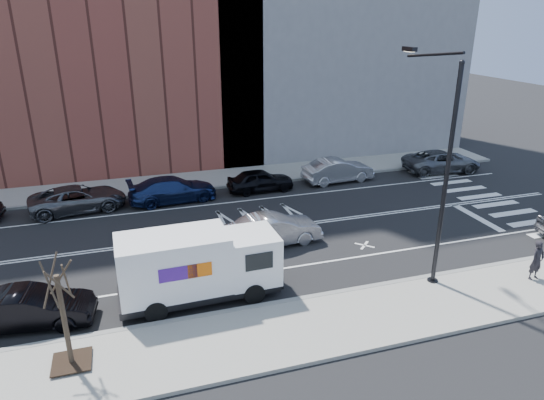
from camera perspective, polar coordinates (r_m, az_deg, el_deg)
ground at (r=25.05m, az=-5.03°, el=-3.96°), size 120.00×120.00×0.00m
sidewalk_near at (r=17.66m, az=1.47°, el=-15.33°), size 44.00×3.60×0.15m
sidewalk_far at (r=33.09m, az=-8.38°, el=2.34°), size 44.00×3.60×0.15m
curb_near at (r=19.06m, az=-0.31°, el=-12.25°), size 44.00×0.25×0.17m
curb_far at (r=31.40m, az=-7.84°, el=1.35°), size 44.00×0.25×0.17m
crosswalk at (r=32.13m, az=24.01°, el=-0.03°), size 3.00×14.00×0.01m
road_markings at (r=25.05m, az=-5.03°, el=-3.95°), size 40.00×8.60×0.01m
bldg_brick at (r=37.99m, az=-23.95°, el=20.04°), size 26.00×10.00×22.00m
streetlight at (r=20.02m, az=19.16°, el=4.00°), size 0.44×4.02×9.34m
street_tree at (r=16.72m, az=-23.08°, el=-13.82°), size 1.20×1.20×3.75m
fedex_van at (r=19.07m, az=-8.71°, el=-7.56°), size 6.31×2.37×2.86m
far_parked_c at (r=29.69m, az=-21.86°, el=0.14°), size 5.52×3.10×1.46m
far_parked_d at (r=29.57m, az=-11.61°, el=1.23°), size 5.36×2.57×1.51m
far_parked_e at (r=30.70m, az=-1.38°, el=2.33°), size 4.23×1.79×1.43m
far_parked_f at (r=32.76m, az=7.77°, el=3.49°), size 4.89×2.06×1.57m
far_parked_g at (r=36.65m, az=19.34°, el=4.32°), size 5.69×3.11×1.51m
driving_sedan at (r=23.56m, az=0.24°, el=-3.51°), size 4.73×1.98×1.52m
near_parked_rear_a at (r=19.72m, az=-26.51°, el=-11.34°), size 4.49×2.06×1.43m
pedestrian at (r=23.01m, az=28.73°, el=-6.23°), size 0.68×0.50×1.74m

